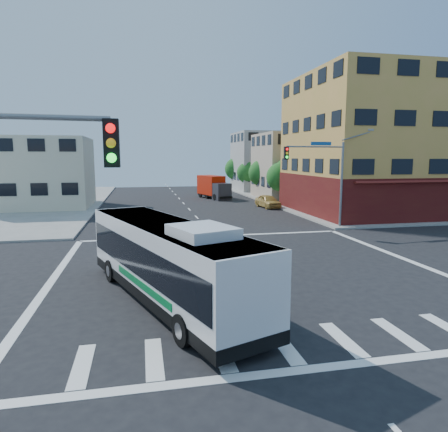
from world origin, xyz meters
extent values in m
plane|color=black|center=(0.00, 0.00, 0.00)|extent=(120.00, 120.00, 0.00)
cube|color=gray|center=(35.00, 35.00, 0.07)|extent=(50.00, 50.00, 0.15)
cube|color=#C89047|center=(20.00, 18.50, 7.00)|extent=(18.00, 15.00, 14.00)
cube|color=#501712|center=(20.00, 18.50, 2.00)|extent=(18.09, 15.08, 4.00)
cube|color=maroon|center=(20.00, 11.40, 3.60)|extent=(16.00, 1.60, 0.51)
cube|color=tan|center=(17.00, 34.00, 4.50)|extent=(12.00, 10.00, 9.00)
cube|color=#969691|center=(17.00, 48.00, 5.00)|extent=(12.00, 10.00, 10.00)
cube|color=beige|center=(-17.00, 30.00, 4.00)|extent=(12.00, 10.00, 8.00)
cylinder|color=slate|center=(10.80, 10.80, 3.50)|extent=(0.18, 0.18, 7.00)
cylinder|color=slate|center=(8.30, 10.55, 6.60)|extent=(5.01, 0.62, 0.12)
cube|color=black|center=(5.80, 10.30, 6.10)|extent=(0.32, 0.30, 1.00)
sphere|color=#FF0C0C|center=(5.80, 10.13, 6.40)|extent=(0.20, 0.20, 0.20)
sphere|color=yellow|center=(5.80, 10.13, 6.10)|extent=(0.20, 0.20, 0.20)
sphere|color=#19FF33|center=(5.80, 10.13, 5.80)|extent=(0.20, 0.20, 0.20)
cube|color=#144D8D|center=(8.80, 10.60, 6.85)|extent=(1.80, 0.22, 0.28)
cube|color=gray|center=(13.30, 11.05, 8.00)|extent=(0.50, 0.22, 0.14)
cube|color=black|center=(-5.80, -10.30, 6.10)|extent=(0.32, 0.30, 1.00)
sphere|color=#FF0C0C|center=(-5.80, -10.47, 6.40)|extent=(0.20, 0.20, 0.20)
sphere|color=yellow|center=(-5.80, -10.47, 6.10)|extent=(0.20, 0.20, 0.20)
sphere|color=#19FF33|center=(-5.80, -10.47, 5.80)|extent=(0.20, 0.20, 0.20)
cylinder|color=#361F13|center=(11.80, 28.00, 0.96)|extent=(0.28, 0.28, 1.92)
sphere|color=#17511C|center=(11.80, 28.00, 3.37)|extent=(3.60, 3.60, 3.60)
sphere|color=#17511C|center=(12.20, 27.70, 4.27)|extent=(2.52, 2.52, 2.52)
cylinder|color=#361F13|center=(11.80, 36.00, 1.00)|extent=(0.28, 0.28, 1.99)
sphere|color=#17511C|center=(11.80, 36.00, 3.51)|extent=(3.80, 3.80, 3.80)
sphere|color=#17511C|center=(12.20, 35.70, 4.46)|extent=(2.66, 2.66, 2.66)
cylinder|color=#361F13|center=(11.80, 44.00, 0.94)|extent=(0.28, 0.28, 1.89)
sphere|color=#17511C|center=(11.80, 44.00, 3.25)|extent=(3.40, 3.40, 3.40)
sphere|color=#17511C|center=(12.20, 43.70, 4.10)|extent=(2.38, 2.38, 2.38)
cylinder|color=#361F13|center=(11.80, 52.00, 1.01)|extent=(0.28, 0.28, 2.03)
sphere|color=#17511C|center=(11.80, 52.00, 3.63)|extent=(4.00, 4.00, 4.00)
sphere|color=#17511C|center=(12.20, 51.70, 4.63)|extent=(2.80, 2.80, 2.80)
cube|color=black|center=(-4.29, -3.40, 0.55)|extent=(6.51, 12.12, 0.45)
cube|color=white|center=(-4.29, -3.40, 1.77)|extent=(6.49, 12.09, 2.84)
cube|color=black|center=(-4.29, -3.40, 1.94)|extent=(6.41, 11.78, 1.24)
cube|color=black|center=(-6.32, 2.16, 1.84)|extent=(2.21, 0.86, 1.34)
cube|color=#E5590C|center=(-6.33, 2.19, 2.84)|extent=(1.81, 0.70, 0.28)
cube|color=white|center=(-4.29, -3.40, 3.13)|extent=(6.36, 11.85, 0.12)
cube|color=white|center=(-3.26, -6.20, 3.37)|extent=(2.42, 2.67, 0.36)
cube|color=#056B30|center=(-5.32, -4.30, 1.05)|extent=(1.90, 5.15, 0.28)
cube|color=#056B30|center=(-2.91, -3.42, 1.05)|extent=(1.90, 5.15, 0.28)
cylinder|color=black|center=(-6.72, -0.21, 0.52)|extent=(0.64, 1.08, 1.04)
cylinder|color=#99999E|center=(-6.85, -0.26, 0.52)|extent=(0.22, 0.50, 0.52)
cylinder|color=black|center=(-4.48, 0.60, 0.52)|extent=(0.64, 1.08, 1.04)
cylinder|color=#99999E|center=(-4.35, 0.65, 0.52)|extent=(0.22, 0.50, 0.52)
cylinder|color=black|center=(-4.09, -7.40, 0.52)|extent=(0.64, 1.08, 1.04)
cylinder|color=#99999E|center=(-4.22, -7.44, 0.52)|extent=(0.22, 0.50, 0.52)
cylinder|color=black|center=(-1.86, -6.58, 0.52)|extent=(0.64, 1.08, 1.04)
cylinder|color=#99999E|center=(-1.73, -6.53, 0.52)|extent=(0.22, 0.50, 0.52)
cube|color=#29282E|center=(5.44, 33.49, 1.15)|extent=(2.49, 2.43, 2.30)
cube|color=black|center=(5.67, 32.68, 1.50)|extent=(1.80, 0.58, 0.88)
cube|color=#BA1804|center=(4.52, 36.72, 1.86)|extent=(3.40, 5.34, 2.65)
cube|color=black|center=(4.81, 35.70, 0.49)|extent=(3.81, 7.33, 0.27)
cylinder|color=black|center=(4.50, 33.40, 0.44)|extent=(0.48, 0.92, 0.88)
cylinder|color=black|center=(6.28, 33.91, 0.44)|extent=(0.48, 0.92, 0.88)
cylinder|color=black|center=(3.79, 35.87, 0.44)|extent=(0.48, 0.92, 0.88)
cylinder|color=black|center=(5.58, 36.38, 0.44)|extent=(0.48, 0.92, 0.88)
cylinder|color=black|center=(3.19, 37.99, 0.44)|extent=(0.48, 0.92, 0.88)
cylinder|color=black|center=(4.97, 38.50, 0.44)|extent=(0.48, 0.92, 0.88)
imported|color=gold|center=(9.09, 24.69, 0.75)|extent=(2.23, 4.57, 1.50)
camera|label=1|loc=(-5.22, -19.08, 5.82)|focal=32.00mm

